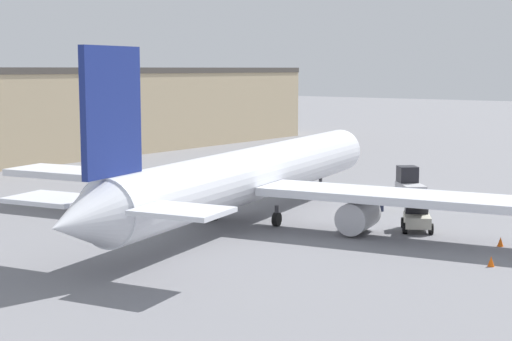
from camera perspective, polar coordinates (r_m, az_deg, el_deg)
ground_plane at (r=53.59m, az=0.00°, el=-3.53°), size 400.00×400.00×0.00m
terminal_building at (r=88.35m, az=-17.85°, el=3.81°), size 96.27×11.04×10.29m
airplane at (r=52.18m, az=-0.49°, el=-0.40°), size 40.19×38.37×11.28m
ground_crew_worker at (r=56.91m, az=9.15°, el=-2.06°), size 0.37×0.37×1.67m
baggage_tug at (r=62.58m, az=11.10°, el=-1.02°), size 3.57×3.50×2.52m
belt_loader_truck at (r=50.70m, az=11.62°, el=-3.21°), size 3.10×2.86×2.03m
safety_cone_near at (r=42.63m, az=16.73°, el=-6.35°), size 0.36×0.36×0.55m
safety_cone_far at (r=47.49m, az=17.36°, el=-4.97°), size 0.36×0.36×0.55m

